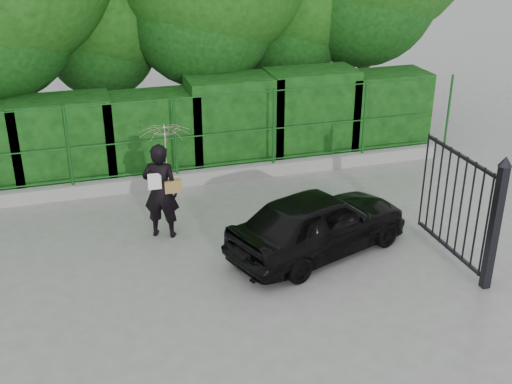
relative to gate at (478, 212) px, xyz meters
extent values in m
plane|color=gray|center=(-4.60, 0.72, -1.19)|extent=(80.00, 80.00, 0.00)
cube|color=#9E9E99|center=(-4.60, 5.22, -1.04)|extent=(14.00, 0.25, 0.30)
cylinder|color=#124A17|center=(-6.50, 5.22, 0.01)|extent=(0.06, 0.06, 1.80)
cylinder|color=#124A17|center=(-4.20, 5.22, 0.01)|extent=(0.06, 0.06, 1.80)
cylinder|color=#124A17|center=(-1.90, 5.22, 0.01)|extent=(0.06, 0.06, 1.80)
cylinder|color=#124A17|center=(0.40, 5.22, 0.01)|extent=(0.06, 0.06, 1.80)
cylinder|color=#124A17|center=(2.70, 5.22, 0.01)|extent=(0.06, 0.06, 1.80)
cylinder|color=#124A17|center=(-4.60, 5.22, -0.79)|extent=(13.60, 0.03, 0.03)
cylinder|color=#124A17|center=(-4.60, 5.22, -0.04)|extent=(13.60, 0.03, 0.03)
cylinder|color=#124A17|center=(-4.60, 5.22, 0.86)|extent=(13.60, 0.03, 0.03)
cube|color=black|center=(-6.60, 6.22, -0.19)|extent=(2.20, 1.20, 1.99)
cube|color=black|center=(-4.60, 6.22, -0.23)|extent=(2.20, 1.20, 1.92)
cube|color=black|center=(-2.60, 6.22, -0.10)|extent=(2.20, 1.20, 2.18)
cube|color=black|center=(-0.60, 6.22, -0.08)|extent=(2.20, 1.20, 2.22)
cube|color=black|center=(1.40, 6.22, -0.18)|extent=(2.20, 1.20, 2.01)
cylinder|color=black|center=(-7.60, 7.92, 1.06)|extent=(0.36, 0.36, 4.50)
cylinder|color=black|center=(-5.10, 9.22, 0.44)|extent=(0.36, 0.36, 3.25)
sphere|color=#14470F|center=(-5.10, 9.22, 2.39)|extent=(3.90, 3.90, 3.90)
cylinder|color=black|center=(-2.60, 8.22, 0.94)|extent=(0.36, 0.36, 4.25)
cylinder|color=black|center=(-0.10, 8.92, 0.56)|extent=(0.36, 0.36, 3.50)
cylinder|color=black|center=(1.90, 8.52, 1.19)|extent=(0.36, 0.36, 4.75)
cube|color=black|center=(0.00, -0.48, -0.09)|extent=(0.14, 0.14, 2.20)
cone|color=black|center=(0.00, -0.48, 1.09)|extent=(0.22, 0.22, 0.16)
cube|color=black|center=(0.00, 0.67, -1.04)|extent=(0.05, 2.00, 0.06)
cube|color=black|center=(0.00, 0.67, 0.76)|extent=(0.05, 2.00, 0.06)
cylinder|color=black|center=(0.00, -0.28, -0.14)|extent=(0.04, 0.04, 1.90)
cylinder|color=black|center=(0.00, -0.03, -0.14)|extent=(0.04, 0.04, 1.90)
cylinder|color=black|center=(0.00, 0.22, -0.14)|extent=(0.04, 0.04, 1.90)
cylinder|color=black|center=(0.00, 0.47, -0.14)|extent=(0.04, 0.04, 1.90)
cylinder|color=black|center=(0.00, 0.72, -0.14)|extent=(0.04, 0.04, 1.90)
cylinder|color=black|center=(0.00, 0.97, -0.14)|extent=(0.04, 0.04, 1.90)
cylinder|color=black|center=(0.00, 1.22, -0.14)|extent=(0.04, 0.04, 1.90)
cylinder|color=black|center=(0.00, 1.47, -0.14)|extent=(0.04, 0.04, 1.90)
cylinder|color=black|center=(0.00, 1.72, -0.14)|extent=(0.04, 0.04, 1.90)
imported|color=black|center=(-4.90, 2.92, -0.24)|extent=(0.81, 0.69, 1.89)
imported|color=beige|center=(-4.75, 2.97, 0.59)|extent=(0.98, 1.00, 0.90)
cube|color=olive|center=(-4.68, 2.84, -0.14)|extent=(0.32, 0.15, 0.24)
cube|color=white|center=(-5.02, 2.80, 0.01)|extent=(0.25, 0.02, 0.32)
imported|color=black|center=(-2.26, 1.46, -0.58)|extent=(3.84, 2.56, 1.21)
camera|label=1|loc=(-6.33, -8.20, 4.72)|focal=45.00mm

